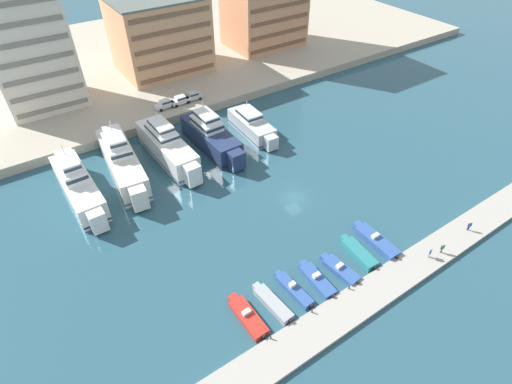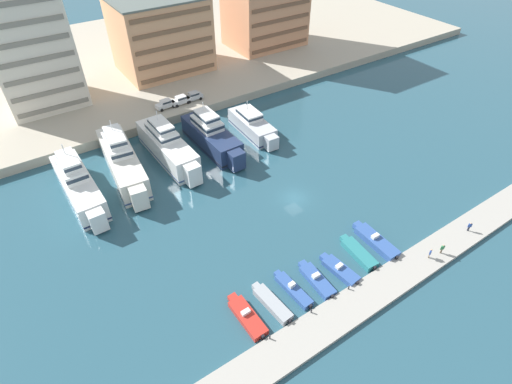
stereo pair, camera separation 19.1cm
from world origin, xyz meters
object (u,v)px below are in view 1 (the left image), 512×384
at_px(yacht_silver_center, 252,125).
at_px(pedestrian_mid_deck, 430,252).
at_px(car_white_left, 180,100).
at_px(pedestrian_far_side, 470,225).
at_px(yacht_white_far_left, 78,185).
at_px(motorboat_grey_left, 272,303).
at_px(motorboat_blue_mid_left, 293,289).
at_px(motorboat_blue_mid_right, 376,241).
at_px(yacht_navy_center_left, 211,136).
at_px(motorboat_blue_center, 340,269).
at_px(car_white_far_left, 165,104).
at_px(yacht_ivory_left, 122,161).
at_px(motorboat_teal_center_right, 359,252).
at_px(car_silver_mid_left, 193,96).
at_px(pedestrian_near_edge, 443,248).
at_px(motorboat_blue_center_left, 317,280).
at_px(yacht_white_mid_left, 167,147).
at_px(motorboat_red_far_left, 248,316).

bearing_deg(yacht_silver_center, pedestrian_mid_deck, -86.83).
bearing_deg(car_white_left, pedestrian_far_side, -71.08).
bearing_deg(yacht_white_far_left, motorboat_grey_left, -67.78).
bearing_deg(pedestrian_mid_deck, pedestrian_far_side, 0.68).
xyz_separation_m(motorboat_blue_mid_left, pedestrian_mid_deck, (18.87, -6.27, 1.08)).
xyz_separation_m(motorboat_blue_mid_right, pedestrian_far_side, (12.95, -6.09, 0.92)).
relative_size(yacht_navy_center_left, pedestrian_far_side, 11.50).
xyz_separation_m(motorboat_blue_center, car_white_far_left, (-2.06, 51.71, 2.40)).
relative_size(yacht_ivory_left, yacht_navy_center_left, 1.20).
relative_size(motorboat_teal_center_right, car_silver_mid_left, 1.69).
bearing_deg(pedestrian_far_side, yacht_ivory_left, 131.44).
bearing_deg(car_white_left, yacht_navy_center_left, -94.25).
bearing_deg(motorboat_blue_mid_right, yacht_navy_center_left, 102.40).
bearing_deg(yacht_ivory_left, pedestrian_mid_deck, -56.35).
distance_m(motorboat_blue_mid_left, pedestrian_near_edge, 22.01).
bearing_deg(yacht_ivory_left, motorboat_blue_mid_left, -75.45).
bearing_deg(yacht_navy_center_left, motorboat_grey_left, -107.29).
distance_m(yacht_silver_center, motorboat_blue_mid_right, 34.88).
bearing_deg(motorboat_grey_left, motorboat_blue_center_left, -2.46).
bearing_deg(motorboat_blue_center_left, yacht_white_mid_left, 97.05).
relative_size(yacht_navy_center_left, motorboat_teal_center_right, 2.66).
xyz_separation_m(motorboat_teal_center_right, car_white_left, (-2.84, 50.80, 2.36)).
bearing_deg(pedestrian_far_side, yacht_white_mid_left, 124.53).
bearing_deg(car_white_left, motorboat_grey_left, -103.36).
distance_m(motorboat_blue_center_left, motorboat_blue_mid_right, 11.53).
relative_size(yacht_white_far_left, motorboat_grey_left, 2.82).
relative_size(yacht_ivory_left, car_white_far_left, 5.27).
distance_m(yacht_white_far_left, pedestrian_mid_deck, 54.23).
distance_m(motorboat_grey_left, motorboat_blue_mid_right, 18.54).
xyz_separation_m(yacht_white_mid_left, motorboat_teal_center_right, (12.40, -36.25, -2.18)).
xyz_separation_m(yacht_ivory_left, yacht_navy_center_left, (16.77, -1.43, -0.24)).
xyz_separation_m(yacht_white_mid_left, pedestrian_far_side, (28.99, -42.14, -1.20)).
relative_size(yacht_ivory_left, pedestrian_mid_deck, 13.18).
height_order(yacht_white_mid_left, pedestrian_near_edge, yacht_white_mid_left).
height_order(yacht_white_far_left, car_white_left, yacht_white_far_left).
xyz_separation_m(yacht_white_far_left, yacht_silver_center, (34.06, 0.78, -0.86)).
bearing_deg(car_silver_mid_left, motorboat_teal_center_right, -90.27).
bearing_deg(pedestrian_mid_deck, car_white_left, 100.29).
distance_m(yacht_ivory_left, pedestrian_near_edge, 52.52).
xyz_separation_m(yacht_silver_center, car_white_left, (-8.04, 15.79, 1.03)).
bearing_deg(yacht_white_mid_left, motorboat_teal_center_right, -71.11).
distance_m(yacht_white_mid_left, pedestrian_near_edge, 47.98).
relative_size(motorboat_blue_center_left, car_white_left, 1.63).
height_order(motorboat_blue_mid_left, pedestrian_near_edge, pedestrian_near_edge).
xyz_separation_m(motorboat_grey_left, pedestrian_mid_deck, (22.37, -6.04, 0.99)).
relative_size(motorboat_red_far_left, car_white_left, 1.72).
xyz_separation_m(yacht_white_far_left, motorboat_red_far_left, (10.38, -33.99, -2.20)).
xyz_separation_m(motorboat_blue_center_left, motorboat_blue_center, (3.67, -0.47, 0.00)).
distance_m(yacht_white_far_left, yacht_silver_center, 34.08).
distance_m(yacht_silver_center, motorboat_red_far_left, 42.09).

